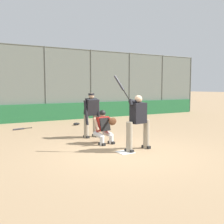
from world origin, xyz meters
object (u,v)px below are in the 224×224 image
catcher_behind_plate (104,126)px  spare_bat_near_backstop (136,122)px  fielding_glove_on_dirt (76,124)px  spare_bat_by_padding (20,129)px  batter_at_plate (138,120)px  umpire_home (91,114)px

catcher_behind_plate → spare_bat_near_backstop: catcher_behind_plate is taller
catcher_behind_plate → fielding_glove_on_dirt: bearing=-109.6°
spare_bat_by_padding → catcher_behind_plate: bearing=99.7°
batter_at_plate → spare_bat_near_backstop: size_ratio=2.79×
batter_at_plate → spare_bat_near_backstop: (-3.30, -4.85, -0.84)m
catcher_behind_plate → spare_bat_by_padding: catcher_behind_plate is taller
batter_at_plate → fielding_glove_on_dirt: 5.66m
spare_bat_by_padding → fielding_glove_on_dirt: (-2.62, -0.08, 0.03)m
batter_at_plate → umpire_home: size_ratio=1.34×
umpire_home → fielding_glove_on_dirt: umpire_home is taller
batter_at_plate → spare_bat_near_backstop: 5.92m
spare_bat_near_backstop → spare_bat_by_padding: size_ratio=0.93×
spare_bat_near_backstop → fielding_glove_on_dirt: bearing=105.8°
umpire_home → fielding_glove_on_dirt: bearing=-108.3°
catcher_behind_plate → umpire_home: umpire_home is taller
spare_bat_near_backstop → spare_bat_by_padding: same height
catcher_behind_plate → spare_bat_near_backstop: bearing=-145.5°
batter_at_plate → catcher_behind_plate: (0.45, -1.24, -0.30)m
batter_at_plate → spare_bat_near_backstop: batter_at_plate is taller
umpire_home → spare_bat_near_backstop: bearing=-152.3°
spare_bat_near_backstop → fielding_glove_on_dirt: fielding_glove_on_dirt is taller
batter_at_plate → umpire_home: (0.35, -2.41, -0.01)m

